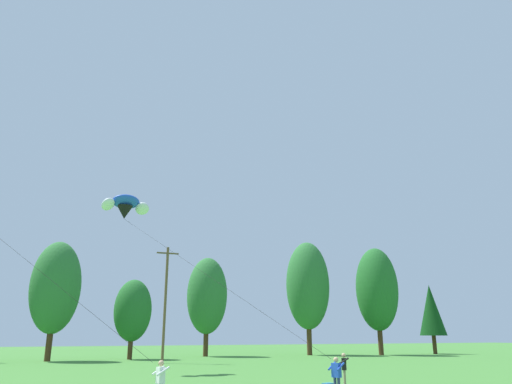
{
  "coord_description": "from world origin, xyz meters",
  "views": [
    {
      "loc": [
        -9.78,
        0.54,
        2.68
      ],
      "look_at": [
        0.2,
        25.09,
        10.49
      ],
      "focal_mm": 33.79,
      "sensor_mm": 36.0,
      "label": 1
    }
  ],
  "objects_px": {
    "kite_flyer_mid": "(336,374)",
    "kite_flyer_near": "(160,379)",
    "utility_pole": "(165,301)",
    "parafoil_kite_mid_blue_white": "(125,206)",
    "kite_flyer_far": "(344,367)"
  },
  "relations": [
    {
      "from": "kite_flyer_mid",
      "to": "parafoil_kite_mid_blue_white",
      "type": "distance_m",
      "value": 22.9
    },
    {
      "from": "kite_flyer_mid",
      "to": "kite_flyer_near",
      "type": "bearing_deg",
      "value": 178.12
    },
    {
      "from": "utility_pole",
      "to": "kite_flyer_near",
      "type": "relative_size",
      "value": 6.53
    },
    {
      "from": "utility_pole",
      "to": "kite_flyer_mid",
      "type": "distance_m",
      "value": 28.81
    },
    {
      "from": "parafoil_kite_mid_blue_white",
      "to": "kite_flyer_far",
      "type": "bearing_deg",
      "value": -55.15
    },
    {
      "from": "utility_pole",
      "to": "kite_flyer_near",
      "type": "xyz_separation_m",
      "value": [
        -5.84,
        -28.1,
        -4.79
      ]
    },
    {
      "from": "utility_pole",
      "to": "kite_flyer_near",
      "type": "height_order",
      "value": "utility_pole"
    },
    {
      "from": "kite_flyer_near",
      "to": "kite_flyer_far",
      "type": "height_order",
      "value": "same"
    },
    {
      "from": "parafoil_kite_mid_blue_white",
      "to": "kite_flyer_mid",
      "type": "bearing_deg",
      "value": -67.99
    },
    {
      "from": "kite_flyer_far",
      "to": "parafoil_kite_mid_blue_white",
      "type": "height_order",
      "value": "parafoil_kite_mid_blue_white"
    },
    {
      "from": "kite_flyer_far",
      "to": "parafoil_kite_mid_blue_white",
      "type": "bearing_deg",
      "value": 124.85
    },
    {
      "from": "kite_flyer_near",
      "to": "kite_flyer_far",
      "type": "bearing_deg",
      "value": 18.63
    },
    {
      "from": "parafoil_kite_mid_blue_white",
      "to": "kite_flyer_near",
      "type": "bearing_deg",
      "value": -90.73
    },
    {
      "from": "utility_pole",
      "to": "kite_flyer_far",
      "type": "xyz_separation_m",
      "value": [
        4.61,
        -24.57,
        -4.79
      ]
    },
    {
      "from": "utility_pole",
      "to": "kite_flyer_far",
      "type": "bearing_deg",
      "value": -79.36
    }
  ]
}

